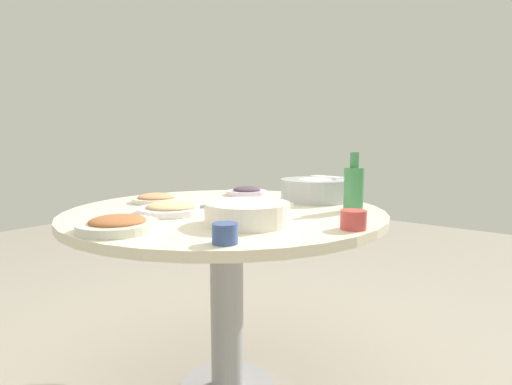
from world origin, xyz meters
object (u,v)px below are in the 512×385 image
(dish_tofu_braise, at_px, (118,224))
(tea_cup_near, at_px, (353,220))
(dish_shrimp, at_px, (157,198))
(tea_cup_far, at_px, (225,233))
(rice_bowl, at_px, (315,189))
(dish_noodles, at_px, (172,208))
(soup_bowl, at_px, (247,214))
(green_bottle, at_px, (354,188))
(round_dining_table, at_px, (226,245))
(dish_eggplant, at_px, (247,191))

(dish_tofu_braise, relative_size, tea_cup_near, 3.02)
(dish_shrimp, bearing_deg, tea_cup_far, 64.45)
(rice_bowl, xyz_separation_m, dish_noodles, (0.59, -0.25, -0.03))
(dish_shrimp, distance_m, tea_cup_near, 0.89)
(soup_bowl, distance_m, dish_shrimp, 0.60)
(green_bottle, bearing_deg, round_dining_table, -57.58)
(dish_eggplant, bearing_deg, soup_bowl, 39.54)
(tea_cup_near, bearing_deg, tea_cup_far, -27.33)
(dish_shrimp, height_order, tea_cup_far, tea_cup_far)
(tea_cup_far, bearing_deg, green_bottle, 175.44)
(dish_eggplant, bearing_deg, tea_cup_far, 35.99)
(tea_cup_far, bearing_deg, dish_noodles, -114.52)
(tea_cup_near, xyz_separation_m, tea_cup_far, (0.36, -0.18, -0.00))
(tea_cup_near, relative_size, tea_cup_far, 1.16)
(rice_bowl, bearing_deg, round_dining_table, -22.04)
(dish_noodles, relative_size, tea_cup_near, 3.25)
(dish_shrimp, distance_m, green_bottle, 0.82)
(dish_noodles, bearing_deg, dish_eggplant, -169.65)
(dish_noodles, distance_m, tea_cup_far, 0.49)
(dish_eggplant, bearing_deg, round_dining_table, 28.20)
(soup_bowl, bearing_deg, dish_noodles, -87.03)
(dish_tofu_braise, height_order, green_bottle, green_bottle)
(dish_noodles, xyz_separation_m, tea_cup_near, (-0.15, 0.63, 0.01))
(soup_bowl, height_order, tea_cup_near, soup_bowl)
(dish_tofu_braise, relative_size, green_bottle, 1.06)
(dish_tofu_braise, xyz_separation_m, tea_cup_far, (-0.08, 0.34, 0.01))
(dish_eggplant, bearing_deg, rice_bowl, 96.11)
(green_bottle, xyz_separation_m, tea_cup_far, (0.65, -0.05, -0.06))
(dish_tofu_braise, distance_m, dish_shrimp, 0.55)
(round_dining_table, bearing_deg, dish_eggplant, -151.80)
(rice_bowl, bearing_deg, dish_shrimp, -48.31)
(round_dining_table, relative_size, tea_cup_near, 15.59)
(round_dining_table, xyz_separation_m, dish_shrimp, (0.06, -0.35, 0.16))
(dish_shrimp, xyz_separation_m, tea_cup_near, (-0.02, 0.89, 0.01))
(tea_cup_near, bearing_deg, soup_bowl, -65.01)
(soup_bowl, xyz_separation_m, dish_shrimp, (-0.11, -0.59, -0.02))
(green_bottle, bearing_deg, dish_eggplant, -99.89)
(soup_bowl, bearing_deg, round_dining_table, -124.77)
(dish_noodles, bearing_deg, soup_bowl, 92.97)
(dish_eggplant, relative_size, dish_noodles, 0.79)
(soup_bowl, bearing_deg, dish_eggplant, -140.46)
(round_dining_table, relative_size, soup_bowl, 4.47)
(soup_bowl, xyz_separation_m, dish_eggplant, (-0.53, -0.44, -0.02))
(dish_tofu_braise, relative_size, tea_cup_far, 3.49)
(tea_cup_near, bearing_deg, dish_tofu_braise, -50.20)
(round_dining_table, xyz_separation_m, tea_cup_near, (0.03, 0.54, 0.17))
(tea_cup_near, bearing_deg, dish_eggplant, -118.37)
(soup_bowl, xyz_separation_m, green_bottle, (-0.43, 0.16, 0.06))
(round_dining_table, bearing_deg, green_bottle, 122.42)
(soup_bowl, xyz_separation_m, tea_cup_far, (0.22, 0.11, -0.01))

